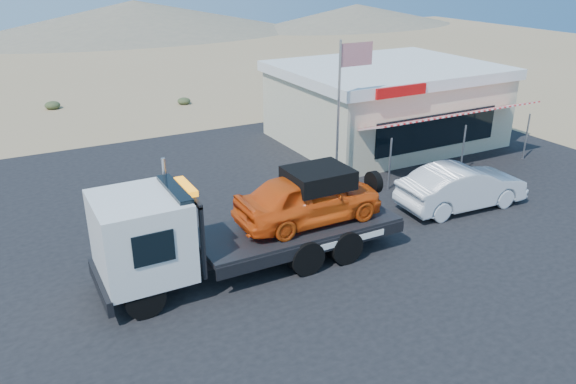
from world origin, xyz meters
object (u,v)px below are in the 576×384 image
at_px(jerky_store, 385,103).
at_px(flagpole, 344,98).
at_px(tow_truck, 247,219).
at_px(white_sedan, 462,187).

distance_m(jerky_store, flagpole, 7.36).
bearing_deg(tow_truck, flagpole, 34.42).
bearing_deg(white_sedan, tow_truck, 95.59).
height_order(jerky_store, flagpole, flagpole).
height_order(tow_truck, jerky_store, jerky_store).
distance_m(tow_truck, flagpole, 7.78).
relative_size(jerky_store, flagpole, 1.73).
distance_m(tow_truck, jerky_store, 14.63).
distance_m(tow_truck, white_sedan, 9.10).
distance_m(white_sedan, jerky_store, 8.92).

